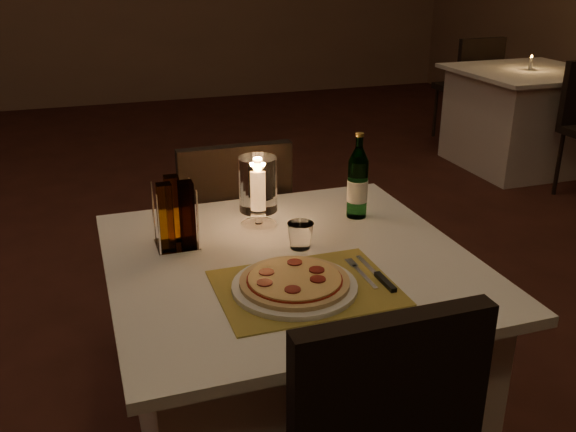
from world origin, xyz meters
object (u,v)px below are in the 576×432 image
object	(u,v)px
chair_far	(231,226)
hurricane_candle	(258,187)
main_table	(290,367)
pizza	(295,281)
plate	(295,286)
water_bottle	(358,184)
neighbor_table_right	(523,118)
tumbler	(300,235)

from	to	relation	value
chair_far	hurricane_candle	xyz separation A→B (m)	(-0.02, -0.47, 0.32)
main_table	pizza	world-z (taller)	pizza
hurricane_candle	chair_far	bearing A→B (deg)	87.42
main_table	plate	xyz separation A→B (m)	(-0.05, -0.18, 0.38)
pizza	hurricane_candle	bearing A→B (deg)	86.10
water_bottle	plate	bearing A→B (deg)	-131.14
neighbor_table_right	water_bottle	bearing A→B (deg)	-137.39
chair_far	neighbor_table_right	world-z (taller)	chair_far
main_table	neighbor_table_right	distance (m)	3.64
tumbler	hurricane_candle	distance (m)	0.22
pizza	hurricane_candle	size ratio (longest dim) A/B	1.24
main_table	pizza	distance (m)	0.44
plate	neighbor_table_right	bearing A→B (deg)	43.49
pizza	neighbor_table_right	xyz separation A→B (m)	(2.76, 2.61, -0.39)
tumbler	plate	bearing A→B (deg)	-113.01
main_table	hurricane_candle	xyz separation A→B (m)	(-0.02, 0.24, 0.50)
main_table	tumbler	world-z (taller)	tumbler
plate	neighbor_table_right	xyz separation A→B (m)	(2.76, 2.61, -0.38)
chair_far	neighbor_table_right	bearing A→B (deg)	32.45
pizza	hurricane_candle	distance (m)	0.44
main_table	tumbler	xyz separation A→B (m)	(0.05, 0.06, 0.40)
chair_far	neighbor_table_right	xyz separation A→B (m)	(2.71, 1.72, -0.18)
tumbler	main_table	bearing A→B (deg)	-131.79
neighbor_table_right	main_table	bearing A→B (deg)	-138.02
water_bottle	main_table	bearing A→B (deg)	-143.44
tumbler	water_bottle	size ratio (longest dim) A/B	0.28
pizza	neighbor_table_right	world-z (taller)	pizza
plate	pizza	bearing A→B (deg)	117.83
plate	tumbler	world-z (taller)	tumbler
pizza	tumbler	xyz separation A→B (m)	(0.10, 0.24, 0.01)
pizza	hurricane_candle	xyz separation A→B (m)	(0.03, 0.42, 0.11)
main_table	tumbler	distance (m)	0.41
chair_far	water_bottle	world-z (taller)	water_bottle
main_table	chair_far	bearing A→B (deg)	90.00
water_bottle	neighbor_table_right	distance (m)	3.30
plate	pizza	xyz separation A→B (m)	(-0.00, 0.00, 0.02)
neighbor_table_right	tumbler	bearing A→B (deg)	-138.15
chair_far	plate	world-z (taller)	chair_far
chair_far	hurricane_candle	bearing A→B (deg)	-92.58
main_table	hurricane_candle	world-z (taller)	hurricane_candle
tumbler	neighbor_table_right	world-z (taller)	tumbler
plate	pizza	world-z (taller)	pizza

